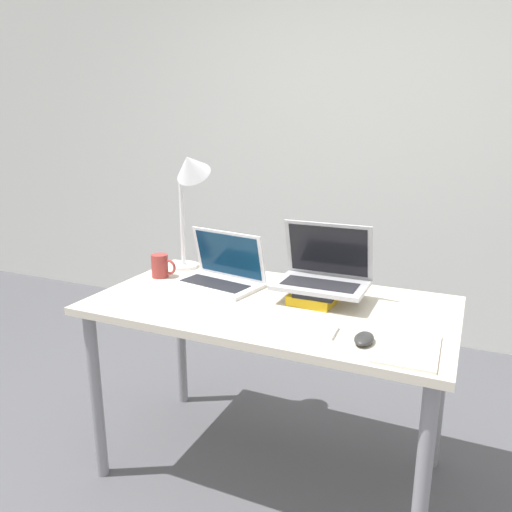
{
  "coord_description": "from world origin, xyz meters",
  "views": [
    {
      "loc": [
        0.7,
        -1.33,
        1.44
      ],
      "look_at": [
        -0.06,
        0.38,
        0.94
      ],
      "focal_mm": 35.0,
      "sensor_mm": 36.0,
      "label": 1
    }
  ],
  "objects": [
    {
      "name": "notepad",
      "position": [
        0.55,
        0.16,
        0.77
      ],
      "size": [
        0.19,
        0.28,
        0.01
      ],
      "color": "silver",
      "rests_on": "desk"
    },
    {
      "name": "wireless_keyboard",
      "position": [
        0.16,
        0.17,
        0.77
      ],
      "size": [
        0.31,
        0.12,
        0.01
      ],
      "color": "white",
      "rests_on": "desk"
    },
    {
      "name": "laptop_left",
      "position": [
        -0.28,
        0.49,
        0.81
      ],
      "size": [
        0.4,
        0.29,
        0.23
      ],
      "color": "silver",
      "rests_on": "desk"
    },
    {
      "name": "mug",
      "position": [
        -0.58,
        0.48,
        0.82
      ],
      "size": [
        0.12,
        0.08,
        0.11
      ],
      "color": "#9E3833",
      "rests_on": "desk"
    },
    {
      "name": "desk_lamp",
      "position": [
        -0.51,
        0.62,
        1.19
      ],
      "size": [
        0.23,
        0.2,
        0.58
      ],
      "color": "white",
      "rests_on": "desk"
    },
    {
      "name": "book_stack",
      "position": [
        0.16,
        0.49,
        0.79
      ],
      "size": [
        0.18,
        0.27,
        0.06
      ],
      "color": "gold",
      "rests_on": "desk"
    },
    {
      "name": "wall_back",
      "position": [
        0.0,
        2.04,
        1.35
      ],
      "size": [
        8.0,
        0.05,
        2.7
      ],
      "color": "silver",
      "rests_on": "ground_plane"
    },
    {
      "name": "mouse",
      "position": [
        0.41,
        0.15,
        0.78
      ],
      "size": [
        0.06,
        0.1,
        0.03
      ],
      "color": "#2D2D2D",
      "rests_on": "desk"
    },
    {
      "name": "desk",
      "position": [
        0.0,
        0.38,
        0.68
      ],
      "size": [
        1.39,
        0.76,
        0.76
      ],
      "color": "beige",
      "rests_on": "ground_plane"
    },
    {
      "name": "laptop_on_books",
      "position": [
        0.17,
        0.49,
        0.87
      ],
      "size": [
        0.35,
        0.24,
        0.25
      ],
      "color": "#B2B2B7",
      "rests_on": "book_stack"
    }
  ]
}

